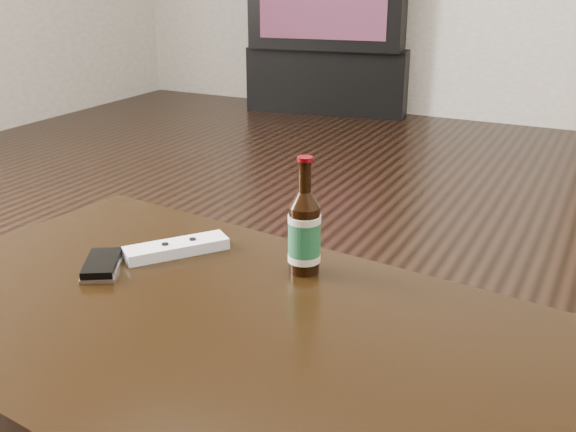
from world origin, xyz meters
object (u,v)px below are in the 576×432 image
at_px(beer_bottle, 304,232).
at_px(remote, 176,248).
at_px(tv_stand, 332,77).
at_px(phone, 102,265).
at_px(coffee_table, 213,348).

distance_m(beer_bottle, remote, 0.24).
distance_m(tv_stand, phone, 3.33).
xyz_separation_m(coffee_table, remote, (-0.18, 0.17, 0.06)).
bearing_deg(remote, coffee_table, -5.76).
xyz_separation_m(tv_stand, beer_bottle, (1.25, -3.04, 0.27)).
relative_size(coffee_table, remote, 6.37).
bearing_deg(tv_stand, beer_bottle, -77.31).
distance_m(tv_stand, beer_bottle, 3.30).
bearing_deg(remote, tv_stand, 145.26).
xyz_separation_m(beer_bottle, phone, (-0.30, -0.15, -0.06)).
xyz_separation_m(tv_stand, coffee_table, (1.20, -3.24, 0.15)).
height_order(tv_stand, remote, remote).
distance_m(coffee_table, beer_bottle, 0.24).
relative_size(tv_stand, coffee_table, 0.87).
xyz_separation_m(coffee_table, beer_bottle, (0.05, 0.20, 0.12)).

